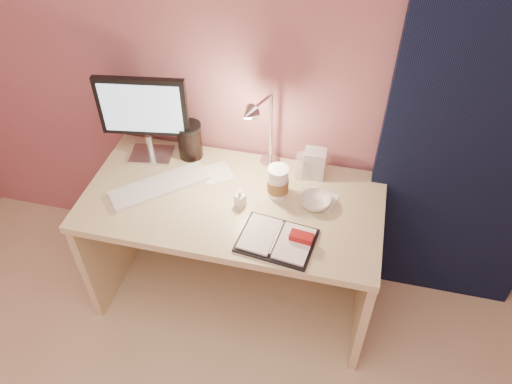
% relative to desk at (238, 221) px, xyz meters
% --- Properties ---
extents(room, '(3.50, 3.50, 3.50)m').
position_rel_desk_xyz_m(room, '(0.95, 0.24, 0.63)').
color(room, '#C6B28E').
rests_on(room, ground).
extents(desk, '(1.40, 0.70, 0.73)m').
position_rel_desk_xyz_m(desk, '(0.00, 0.00, 0.00)').
color(desk, beige).
rests_on(desk, ground).
extents(monitor, '(0.43, 0.18, 0.46)m').
position_rel_desk_xyz_m(monitor, '(-0.49, 0.14, 0.50)').
color(monitor, silver).
rests_on(monitor, desk).
extents(keyboard, '(0.44, 0.42, 0.02)m').
position_rel_desk_xyz_m(keyboard, '(-0.36, -0.08, 0.24)').
color(keyboard, white).
rests_on(keyboard, desk).
extents(planner, '(0.35, 0.28, 0.05)m').
position_rel_desk_xyz_m(planner, '(0.26, -0.28, 0.24)').
color(planner, black).
rests_on(planner, desk).
extents(paper_b, '(0.17, 0.17, 0.00)m').
position_rel_desk_xyz_m(paper_b, '(0.40, 0.02, 0.23)').
color(paper_b, white).
rests_on(paper_b, desk).
extents(paper_c, '(0.20, 0.20, 0.00)m').
position_rel_desk_xyz_m(paper_c, '(-0.12, 0.09, 0.23)').
color(paper_c, white).
rests_on(paper_c, desk).
extents(coffee_cup, '(0.10, 0.10, 0.16)m').
position_rel_desk_xyz_m(coffee_cup, '(0.20, 0.00, 0.30)').
color(coffee_cup, white).
rests_on(coffee_cup, desk).
extents(clear_cup, '(0.07, 0.07, 0.13)m').
position_rel_desk_xyz_m(clear_cup, '(0.29, 0.16, 0.29)').
color(clear_cup, white).
rests_on(clear_cup, desk).
extents(bowl, '(0.17, 0.17, 0.04)m').
position_rel_desk_xyz_m(bowl, '(0.38, -0.02, 0.25)').
color(bowl, silver).
rests_on(bowl, desk).
extents(lotion_bottle, '(0.05, 0.05, 0.09)m').
position_rel_desk_xyz_m(lotion_bottle, '(0.05, -0.10, 0.27)').
color(lotion_bottle, white).
rests_on(lotion_bottle, desk).
extents(dark_jar, '(0.12, 0.12, 0.17)m').
position_rel_desk_xyz_m(dark_jar, '(-0.29, 0.19, 0.31)').
color(dark_jar, black).
rests_on(dark_jar, desk).
extents(product_box, '(0.10, 0.08, 0.15)m').
position_rel_desk_xyz_m(product_box, '(0.34, 0.18, 0.30)').
color(product_box, silver).
rests_on(product_box, desk).
extents(desk_lamp, '(0.17, 0.26, 0.43)m').
position_rel_desk_xyz_m(desk_lamp, '(0.16, 0.13, 0.49)').
color(desk_lamp, silver).
rests_on(desk_lamp, desk).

